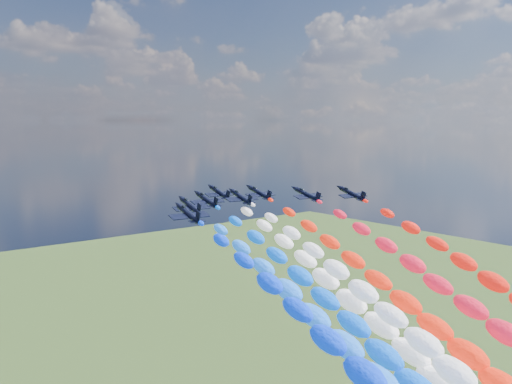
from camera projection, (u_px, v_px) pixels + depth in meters
jet_0 at (188, 214)px, 135.78m from camera, size 10.23×13.54×6.26m
jet_1 at (190, 206)px, 148.19m from camera, size 10.37×13.64×6.26m
trail_1 at (362, 376)px, 106.76m from camera, size 6.66×110.67×53.09m
jet_2 at (207, 200)px, 159.55m from camera, size 9.76×13.21×6.26m
trail_2 at (367, 352)px, 118.13m from camera, size 6.66×110.67×53.09m
jet_3 at (241, 197)px, 165.02m from camera, size 10.36×13.63×6.26m
trail_3 at (406, 341)px, 123.60m from camera, size 6.66×110.67×53.09m
jet_4 at (219, 193)px, 175.41m from camera, size 9.74×13.19×6.26m
trail_4 at (365, 324)px, 133.99m from camera, size 6.66×110.67×53.09m
jet_5 at (259, 193)px, 174.55m from camera, size 9.71×13.17×6.26m
trail_5 at (418, 326)px, 133.13m from camera, size 6.66×110.67×53.09m
jet_6 at (307, 195)px, 170.68m from camera, size 10.15×13.49×6.26m
trail_6 at (485, 332)px, 129.26m from camera, size 6.66×110.67×53.09m
jet_7 at (352, 194)px, 172.46m from camera, size 9.75×13.20×6.26m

